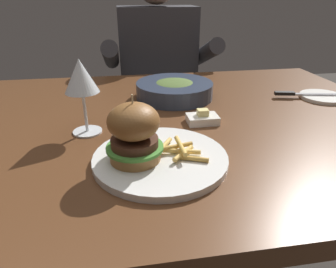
{
  "coord_description": "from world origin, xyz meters",
  "views": [
    {
      "loc": [
        -0.1,
        -0.72,
        1.04
      ],
      "look_at": [
        -0.01,
        -0.19,
        0.78
      ],
      "focal_mm": 32.0,
      "sensor_mm": 36.0,
      "label": 1
    }
  ],
  "objects_px": {
    "table_knife": "(306,94)",
    "burger_sandwich": "(134,132)",
    "soup_bowl": "(174,89)",
    "diner_person": "(158,94)",
    "bread_plate": "(323,97)",
    "butter_dish": "(202,118)",
    "main_plate": "(160,158)",
    "wine_glass": "(81,79)"
  },
  "relations": [
    {
      "from": "soup_bowl",
      "to": "bread_plate",
      "type": "bearing_deg",
      "value": -10.23
    },
    {
      "from": "burger_sandwich",
      "to": "bread_plate",
      "type": "distance_m",
      "value": 0.67
    },
    {
      "from": "main_plate",
      "to": "butter_dish",
      "type": "xyz_separation_m",
      "value": [
        0.13,
        0.17,
        0.0
      ]
    },
    {
      "from": "main_plate",
      "to": "wine_glass",
      "type": "relative_size",
      "value": 1.52
    },
    {
      "from": "main_plate",
      "to": "soup_bowl",
      "type": "xyz_separation_m",
      "value": [
        0.1,
        0.38,
        0.02
      ]
    },
    {
      "from": "main_plate",
      "to": "table_knife",
      "type": "bearing_deg",
      "value": 31.53
    },
    {
      "from": "diner_person",
      "to": "butter_dish",
      "type": "bearing_deg",
      "value": -89.19
    },
    {
      "from": "burger_sandwich",
      "to": "diner_person",
      "type": "xyz_separation_m",
      "value": [
        0.17,
        0.96,
        -0.25
      ]
    },
    {
      "from": "butter_dish",
      "to": "main_plate",
      "type": "bearing_deg",
      "value": -127.4
    },
    {
      "from": "bread_plate",
      "to": "table_knife",
      "type": "xyz_separation_m",
      "value": [
        -0.05,
        0.01,
        0.01
      ]
    },
    {
      "from": "main_plate",
      "to": "burger_sandwich",
      "type": "height_order",
      "value": "burger_sandwich"
    },
    {
      "from": "table_knife",
      "to": "burger_sandwich",
      "type": "bearing_deg",
      "value": -150.3
    },
    {
      "from": "burger_sandwich",
      "to": "wine_glass",
      "type": "height_order",
      "value": "wine_glass"
    },
    {
      "from": "butter_dish",
      "to": "wine_glass",
      "type": "bearing_deg",
      "value": -177.89
    },
    {
      "from": "bread_plate",
      "to": "soup_bowl",
      "type": "height_order",
      "value": "soup_bowl"
    },
    {
      "from": "burger_sandwich",
      "to": "bread_plate",
      "type": "xyz_separation_m",
      "value": [
        0.6,
        0.3,
        -0.06
      ]
    },
    {
      "from": "bread_plate",
      "to": "table_knife",
      "type": "relative_size",
      "value": 0.57
    },
    {
      "from": "soup_bowl",
      "to": "diner_person",
      "type": "height_order",
      "value": "diner_person"
    },
    {
      "from": "table_knife",
      "to": "soup_bowl",
      "type": "height_order",
      "value": "soup_bowl"
    },
    {
      "from": "wine_glass",
      "to": "soup_bowl",
      "type": "xyz_separation_m",
      "value": [
        0.25,
        0.22,
        -0.1
      ]
    },
    {
      "from": "wine_glass",
      "to": "diner_person",
      "type": "xyz_separation_m",
      "value": [
        0.27,
        0.79,
        -0.31
      ]
    },
    {
      "from": "main_plate",
      "to": "bread_plate",
      "type": "relative_size",
      "value": 1.94
    },
    {
      "from": "burger_sandwich",
      "to": "diner_person",
      "type": "height_order",
      "value": "diner_person"
    },
    {
      "from": "wine_glass",
      "to": "table_knife",
      "type": "height_order",
      "value": "wine_glass"
    },
    {
      "from": "bread_plate",
      "to": "diner_person",
      "type": "xyz_separation_m",
      "value": [
        -0.43,
        0.66,
        -0.18
      ]
    },
    {
      "from": "main_plate",
      "to": "wine_glass",
      "type": "bearing_deg",
      "value": 133.16
    },
    {
      "from": "wine_glass",
      "to": "butter_dish",
      "type": "height_order",
      "value": "wine_glass"
    },
    {
      "from": "bread_plate",
      "to": "soup_bowl",
      "type": "distance_m",
      "value": 0.46
    },
    {
      "from": "soup_bowl",
      "to": "wine_glass",
      "type": "bearing_deg",
      "value": -138.83
    },
    {
      "from": "soup_bowl",
      "to": "main_plate",
      "type": "bearing_deg",
      "value": -104.42
    },
    {
      "from": "diner_person",
      "to": "main_plate",
      "type": "bearing_deg",
      "value": -97.16
    },
    {
      "from": "bread_plate",
      "to": "wine_glass",
      "type": "bearing_deg",
      "value": -169.08
    },
    {
      "from": "main_plate",
      "to": "table_knife",
      "type": "height_order",
      "value": "table_knife"
    },
    {
      "from": "bread_plate",
      "to": "butter_dish",
      "type": "relative_size",
      "value": 1.75
    },
    {
      "from": "burger_sandwich",
      "to": "table_knife",
      "type": "height_order",
      "value": "burger_sandwich"
    },
    {
      "from": "burger_sandwich",
      "to": "diner_person",
      "type": "bearing_deg",
      "value": 80.05
    },
    {
      "from": "bread_plate",
      "to": "main_plate",
      "type": "bearing_deg",
      "value": -151.69
    },
    {
      "from": "table_knife",
      "to": "bread_plate",
      "type": "bearing_deg",
      "value": -11.3
    },
    {
      "from": "butter_dish",
      "to": "diner_person",
      "type": "distance_m",
      "value": 0.81
    },
    {
      "from": "main_plate",
      "to": "diner_person",
      "type": "bearing_deg",
      "value": 82.84
    },
    {
      "from": "table_knife",
      "to": "soup_bowl",
      "type": "relative_size",
      "value": 1.0
    },
    {
      "from": "soup_bowl",
      "to": "diner_person",
      "type": "bearing_deg",
      "value": 87.75
    }
  ]
}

